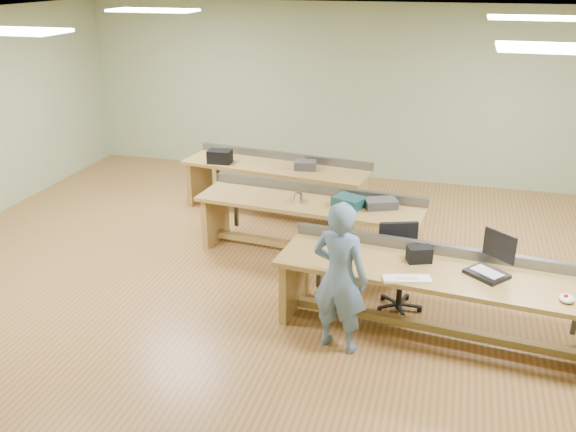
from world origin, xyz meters
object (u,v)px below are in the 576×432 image
object	(u,v)px
laptop_base	(487,274)
task_chair	(399,278)
workbench_front	(436,285)
camera_bag	(419,254)
workbench_back	(276,177)
mug	(298,197)
person	(340,277)
workbench_mid	(310,215)
parts_bin_grey	(381,203)
drinks_can	(298,199)
parts_bin_teal	(349,202)

from	to	relation	value
laptop_base	task_chair	distance (m)	1.08
workbench_front	camera_bag	world-z (taller)	camera_bag
camera_bag	laptop_base	bearing A→B (deg)	-33.36
workbench_back	mug	xyz separation A→B (m)	(0.71, -1.37, 0.24)
task_chair	person	bearing A→B (deg)	-137.51
workbench_mid	workbench_back	size ratio (longest dim) A/B	1.01
person	parts_bin_grey	bearing A→B (deg)	-80.27
workbench_mid	task_chair	bearing A→B (deg)	-34.38
camera_bag	mug	size ratio (longest dim) A/B	2.09
workbench_mid	workbench_back	world-z (taller)	same
person	task_chair	size ratio (longest dim) A/B	1.64
workbench_front	drinks_can	world-z (taller)	drinks_can
mug	drinks_can	world-z (taller)	drinks_can
workbench_back	parts_bin_teal	world-z (taller)	parts_bin_teal
workbench_mid	parts_bin_teal	distance (m)	0.57
workbench_back	mug	world-z (taller)	workbench_back
person	parts_bin_teal	bearing A→B (deg)	-68.82
workbench_front	mug	distance (m)	2.35
camera_bag	workbench_mid	bearing A→B (deg)	115.12
task_chair	parts_bin_teal	distance (m)	1.33
parts_bin_teal	drinks_can	size ratio (longest dim) A/B	3.07
task_chair	drinks_can	size ratio (longest dim) A/B	8.06
camera_bag	workbench_back	bearing A→B (deg)	108.91
drinks_can	mug	bearing A→B (deg)	99.12
parts_bin_teal	mug	distance (m)	0.66
task_chair	parts_bin_grey	xyz separation A→B (m)	(-0.37, 1.05, 0.46)
person	mug	xyz separation A→B (m)	(-0.93, 1.96, 0.02)
parts_bin_grey	mug	distance (m)	1.05
workbench_mid	laptop_base	world-z (taller)	workbench_mid
camera_bag	parts_bin_teal	xyz separation A→B (m)	(-0.97, 1.32, -0.02)
workbench_front	workbench_back	size ratio (longest dim) A/B	1.11
workbench_mid	mug	bearing A→B (deg)	-166.28
parts_bin_teal	mug	world-z (taller)	parts_bin_teal
laptop_base	camera_bag	world-z (taller)	camera_bag
person	camera_bag	bearing A→B (deg)	-125.96
person	parts_bin_teal	distance (m)	1.94
workbench_front	workbench_back	xyz separation A→B (m)	(-2.53, 2.84, -0.01)
workbench_front	workbench_back	world-z (taller)	same
drinks_can	parts_bin_teal	bearing A→B (deg)	5.05
person	mug	world-z (taller)	person
workbench_front	task_chair	size ratio (longest dim) A/B	3.44
workbench_mid	laptop_base	distance (m)	2.63
workbench_back	drinks_can	distance (m)	1.65
camera_bag	task_chair	xyz separation A→B (m)	(-0.21, 0.34, -0.48)
task_chair	mug	world-z (taller)	task_chair
person	workbench_back	bearing A→B (deg)	-50.51
workbench_front	mug	world-z (taller)	workbench_front
person	task_chair	world-z (taller)	person
task_chair	parts_bin_grey	size ratio (longest dim) A/B	2.42
workbench_mid	laptop_base	size ratio (longest dim) A/B	8.22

